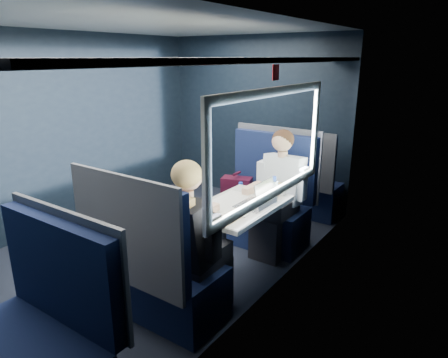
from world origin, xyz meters
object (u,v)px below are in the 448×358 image
Objects in this scene: seat_bay_far at (155,271)px; woman at (192,234)px; table at (236,212)px; seat_row_back at (45,338)px; man at (279,187)px; seat_row_front at (299,185)px; bottle_small at (274,191)px; seat_bay_near at (263,204)px; laptop at (259,200)px; cup at (283,191)px.

woman reaches higher than seat_bay_far.
seat_row_back is at bearing -95.80° from table.
man is at bearing 90.00° from woman.
seat_row_front is 1.17m from man.
table is at bearing 95.45° from woman.
man reaches higher than seat_row_front.
seat_bay_far is 1.62m from man.
bottle_small is (0.19, 0.93, 0.12)m from woman.
seat_row_back is (0.02, -2.67, -0.01)m from seat_bay_near.
seat_row_back is (0.00, -3.59, 0.00)m from seat_row_front.
seat_row_front is at bearing 90.00° from seat_bay_far.
man reaches higher than laptop.
seat_bay_near reaches higher than laptop.
table is 3.01× the size of laptop.
table is 0.76× the size of man.
woman is (0.00, -1.41, 0.01)m from man.
man is (0.25, -1.10, 0.31)m from seat_row_front.
seat_bay_far is 5.12× the size of bottle_small.
seat_row_back is 0.88× the size of woman.
bottle_small reaches higher than table.
bottle_small reaches higher than cup.
laptop is (0.21, 0.05, 0.14)m from table.
bottle_small is (0.05, 0.17, 0.04)m from laptop.
seat_bay_near is at bearing 99.53° from woman.
seat_bay_far is 1.43m from cup.
laptop is (0.39, 1.85, 0.40)m from seat_row_back.
seat_bay_near is 0.95× the size of woman.
laptop is 0.18m from bottle_small.
cup is (0.44, -0.43, 0.36)m from seat_bay_near.
seat_row_front is at bearing 89.07° from seat_bay_near.
laptop reaches higher than bottle_small.
woman reaches higher than seat_row_back.
table is 0.70m from man.
cup is at bearing 72.11° from seat_bay_far.
seat_bay_far is at bearing 90.00° from seat_row_back.
cup is (0.17, -0.26, 0.06)m from man.
seat_row_back is at bearing -102.93° from woman.
woman reaches higher than seat_row_front.
cup is (0.42, 1.31, 0.37)m from seat_bay_far.
seat_row_front reaches higher than table.
seat_row_front reaches higher than laptop.
seat_bay_near is 0.43m from man.
bottle_small is at bearing 74.53° from laptop.
seat_row_back is 14.37× the size of cup.
man is at bearing -77.17° from seat_row_front.
seat_bay_near is 0.92m from seat_row_front.
seat_bay_far reaches higher than table.
table is at bearing -166.81° from laptop.
laptop is at bearing 79.36° from woman.
table is at bearing 84.20° from seat_row_back.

